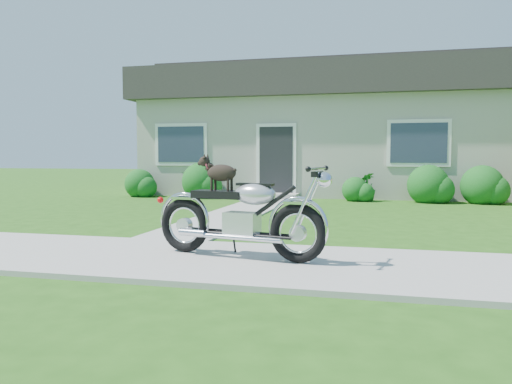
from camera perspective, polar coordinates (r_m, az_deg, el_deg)
ground at (r=5.79m, az=-0.86°, el=-8.13°), size 80.00×80.00×0.00m
sidewalk at (r=5.79m, az=-0.86°, el=-7.94°), size 24.00×2.20×0.04m
walkway at (r=10.95m, az=-1.84°, el=-2.28°), size 1.20×8.00×0.03m
house at (r=17.56m, az=9.14°, el=7.06°), size 12.60×7.03×4.50m
shrub_row at (r=14.09m, az=7.46°, el=0.86°), size 10.74×1.14×1.14m
potted_plant_left at (r=15.05m, az=-7.20°, el=0.85°), size 0.67×0.76×0.78m
potted_plant_right at (r=14.06m, az=12.62°, el=0.57°), size 0.62×0.62×0.78m
motorcycle_with_dog at (r=5.84m, az=-1.75°, el=-2.50°), size 2.20×0.77×1.19m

